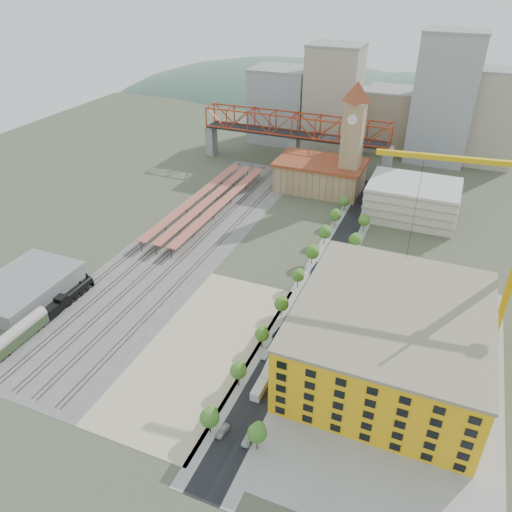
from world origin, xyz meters
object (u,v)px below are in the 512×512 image
at_px(clock_tower, 353,130).
at_px(car_0, 222,431).
at_px(construction_building, 390,338).
at_px(site_trailer_a, 261,385).
at_px(locomotive, 70,297).
at_px(coach, 19,334).
at_px(site_trailer_c, 292,328).
at_px(site_trailer_d, 304,307).
at_px(site_trailer_b, 271,367).

bearing_deg(clock_tower, car_0, -87.87).
xyz_separation_m(construction_building, site_trailer_a, (-26.00, -18.95, -8.20)).
height_order(locomotive, coach, coach).
xyz_separation_m(coach, site_trailer_c, (66.00, 31.92, -1.72)).
distance_m(locomotive, car_0, 68.07).
bearing_deg(locomotive, construction_building, 5.24).
distance_m(locomotive, site_trailer_d, 69.86).
xyz_separation_m(locomotive, car_0, (63.00, -25.74, -1.36)).
bearing_deg(construction_building, site_trailer_c, 171.60).
bearing_deg(locomotive, clock_tower, 61.86).
distance_m(clock_tower, coach, 142.91).
height_order(site_trailer_a, site_trailer_b, site_trailer_b).
bearing_deg(construction_building, car_0, -130.32).
relative_size(site_trailer_a, site_trailer_d, 0.88).
distance_m(site_trailer_b, site_trailer_d, 26.89).
relative_size(construction_building, site_trailer_d, 5.05).
height_order(locomotive, site_trailer_c, locomotive).
bearing_deg(site_trailer_b, coach, -171.05).
height_order(locomotive, site_trailer_a, locomotive).
bearing_deg(site_trailer_d, site_trailer_b, -79.02).
height_order(construction_building, site_trailer_c, construction_building).
bearing_deg(coach, car_0, -5.52).
height_order(clock_tower, site_trailer_a, clock_tower).
relative_size(coach, site_trailer_a, 2.10).
bearing_deg(locomotive, site_trailer_d, 19.12).
height_order(site_trailer_a, site_trailer_d, site_trailer_d).
bearing_deg(site_trailer_c, locomotive, 177.69).
relative_size(construction_building, locomotive, 2.27).
bearing_deg(clock_tower, construction_building, -71.22).
bearing_deg(site_trailer_b, site_trailer_c, 85.62).
xyz_separation_m(site_trailer_a, site_trailer_d, (0.00, 33.40, 0.16)).
bearing_deg(site_trailer_b, construction_building, 21.17).
distance_m(coach, site_trailer_a, 66.66).
height_order(coach, car_0, coach).
height_order(coach, site_trailer_a, coach).
distance_m(coach, car_0, 63.34).
bearing_deg(clock_tower, site_trailer_c, -85.24).
relative_size(locomotive, car_0, 5.32).
height_order(clock_tower, car_0, clock_tower).
xyz_separation_m(coach, car_0, (63.00, -6.09, -2.38)).
relative_size(clock_tower, site_trailer_a, 5.89).
xyz_separation_m(construction_building, locomotive, (-92.00, -8.43, -7.33)).
height_order(site_trailer_a, car_0, site_trailer_a).
distance_m(clock_tower, construction_building, 107.36).
relative_size(locomotive, coach, 1.20).
xyz_separation_m(clock_tower, locomotive, (-58.00, -108.43, -26.62)).
bearing_deg(locomotive, site_trailer_a, -9.05).
height_order(construction_building, coach, construction_building).
bearing_deg(site_trailer_a, site_trailer_d, 90.07).
bearing_deg(site_trailer_b, site_trailer_d, 85.62).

